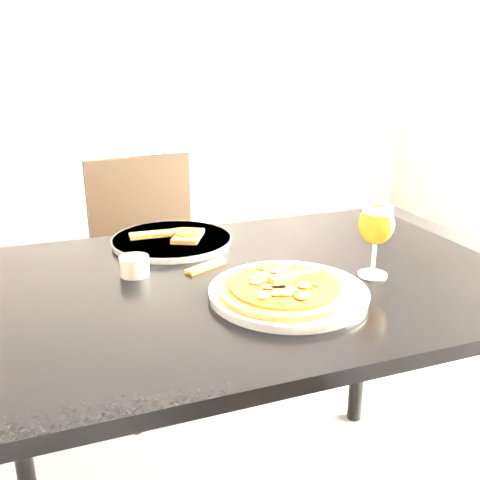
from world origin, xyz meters
name	(u,v)px	position (x,y,z in m)	size (l,w,h in m)	color
dining_table	(246,314)	(0.10, 0.21, 0.66)	(1.20, 0.80, 0.75)	black
chair_far	(154,270)	(0.03, 0.99, 0.48)	(0.45, 0.45, 0.88)	black
plate_main	(288,293)	(0.14, 0.09, 0.76)	(0.32, 0.32, 0.02)	silver
pizza	(284,288)	(0.13, 0.08, 0.78)	(0.27, 0.27, 0.03)	olive
plate_second	(172,241)	(-0.01, 0.49, 0.76)	(0.31, 0.31, 0.02)	silver
crust_scraps	(177,235)	(0.01, 0.49, 0.77)	(0.20, 0.13, 0.02)	olive
loose_crust	(206,267)	(0.03, 0.30, 0.75)	(0.11, 0.02, 0.01)	olive
sauce_cup	(134,265)	(-0.13, 0.31, 0.77)	(0.07, 0.07, 0.04)	#B8B8A6
beer_glass	(376,225)	(0.36, 0.13, 0.87)	(0.08, 0.08, 0.16)	silver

